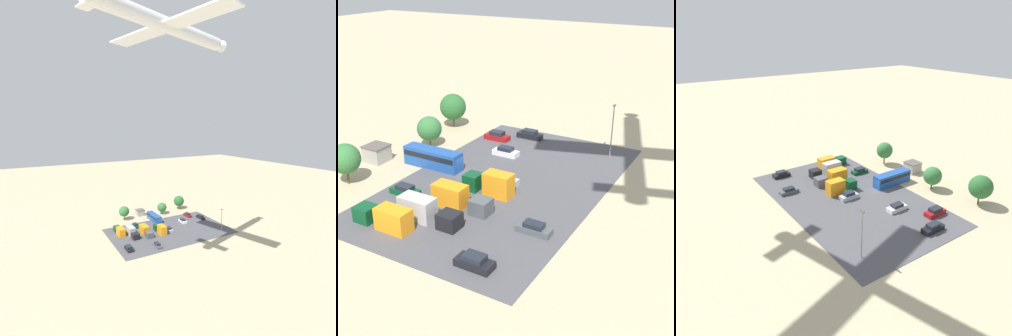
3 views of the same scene
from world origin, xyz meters
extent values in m
plane|color=tan|center=(0.00, 0.00, 0.00)|extent=(400.00, 400.00, 0.00)
cube|color=#4C4C51|center=(0.00, 7.76, 0.04)|extent=(46.72, 28.57, 0.08)
cube|color=#9E998E|center=(3.04, -15.06, 1.32)|extent=(3.46, 3.44, 2.65)
cube|color=#59514C|center=(3.04, -15.06, 2.71)|extent=(3.70, 3.68, 0.12)
cube|color=#1E4C9E|center=(0.43, -5.34, 1.59)|extent=(2.52, 10.11, 3.03)
cube|color=black|center=(0.43, -5.34, 2.14)|extent=(2.56, 9.71, 0.85)
cube|color=silver|center=(-9.65, 2.36, 0.52)|extent=(1.86, 4.49, 0.87)
cube|color=#1E232D|center=(-9.65, 2.36, 1.27)|extent=(1.56, 2.51, 0.64)
cube|color=black|center=(-19.28, 2.04, 0.56)|extent=(1.82, 4.76, 0.95)
cube|color=#1E232D|center=(-19.28, 2.04, 1.38)|extent=(1.53, 2.66, 0.70)
cube|color=#ADB2B7|center=(0.37, 7.83, 0.56)|extent=(1.96, 4.35, 0.95)
cube|color=#1E232D|center=(0.37, 7.83, 1.38)|extent=(1.64, 2.44, 0.70)
cube|color=#4C5156|center=(10.43, 17.91, 0.49)|extent=(1.71, 4.47, 0.83)
cube|color=#1E232D|center=(10.43, 17.91, 1.21)|extent=(1.44, 2.50, 0.61)
cube|color=maroon|center=(-15.52, -2.87, 0.56)|extent=(1.96, 4.70, 0.96)
cube|color=#1E232D|center=(-15.52, -2.87, 1.39)|extent=(1.64, 2.63, 0.70)
cube|color=#0C4723|center=(10.27, -2.71, 0.49)|extent=(1.87, 4.40, 0.83)
cube|color=#1E232D|center=(10.27, -2.71, 1.21)|extent=(1.57, 2.46, 0.61)
cube|color=black|center=(19.91, 15.49, 0.53)|extent=(2.00, 4.36, 0.90)
cube|color=#1E232D|center=(19.91, 15.49, 1.31)|extent=(1.68, 2.44, 0.66)
cube|color=#0C4723|center=(4.02, 4.76, 1.28)|extent=(2.41, 2.28, 2.40)
cube|color=orange|center=(4.02, 9.06, 1.79)|extent=(2.41, 4.05, 3.42)
cube|color=#0C4723|center=(18.42, -2.06, 1.11)|extent=(2.40, 2.50, 2.06)
cube|color=orange|center=(18.42, 2.65, 1.55)|extent=(2.40, 4.44, 2.95)
cube|color=black|center=(14.65, 8.32, 1.13)|extent=(2.45, 2.67, 2.10)
cube|color=#B2B2B7|center=(14.65, 3.28, 1.58)|extent=(2.45, 4.74, 3.01)
cube|color=#4C5156|center=(9.68, 9.73, 1.15)|extent=(2.50, 2.60, 2.14)
cube|color=orange|center=(9.68, 4.82, 1.61)|extent=(2.50, 4.62, 3.05)
cylinder|color=brown|center=(-17.74, -14.38, 1.10)|extent=(0.36, 0.36, 2.20)
sphere|color=#28602D|center=(-17.74, -14.38, 4.15)|extent=(5.19, 5.19, 5.19)
cylinder|color=brown|center=(11.68, -12.55, 1.16)|extent=(0.36, 0.36, 2.32)
sphere|color=#337038|center=(11.68, -12.55, 4.03)|extent=(4.55, 4.55, 4.55)
cylinder|color=brown|center=(-6.73, -11.63, 0.85)|extent=(0.36, 0.36, 1.70)
sphere|color=#337038|center=(-6.73, -11.63, 3.35)|extent=(4.42, 4.42, 4.42)
cylinder|color=gray|center=(-17.81, 18.09, 4.51)|extent=(0.20, 0.20, 8.87)
cube|color=#4C4C51|center=(-17.81, 18.09, 9.13)|extent=(0.90, 0.28, 0.20)
camera|label=1|loc=(48.14, 94.23, 41.60)|focal=28.00mm
camera|label=2|loc=(54.74, 39.47, 30.46)|focal=50.00mm
camera|label=3|loc=(-53.13, 45.95, 36.01)|focal=35.00mm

